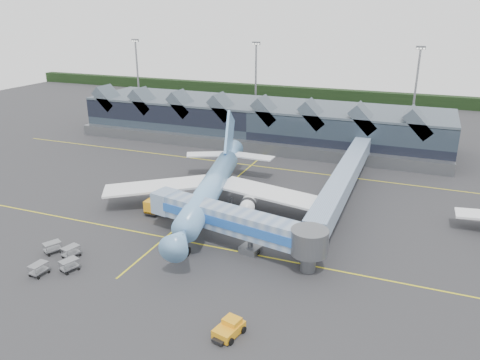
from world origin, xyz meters
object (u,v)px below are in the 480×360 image
at_px(fuel_truck, 163,199).
at_px(pushback_tug, 229,328).
at_px(jet_bridge, 243,224).
at_px(main_airliner, 212,186).

bearing_deg(fuel_truck, pushback_tug, -47.81).
distance_m(jet_bridge, pushback_tug, 18.12).
distance_m(main_airliner, jet_bridge, 15.32).
xyz_separation_m(jet_bridge, fuel_truck, (-17.70, 8.80, -2.37)).
xyz_separation_m(main_airliner, jet_bridge, (9.93, -11.67, -0.07)).
xyz_separation_m(main_airliner, pushback_tug, (15.11, -28.72, -3.32)).
relative_size(jet_bridge, fuel_truck, 3.16).
xyz_separation_m(main_airliner, fuel_truck, (-7.76, -2.87, -2.44)).
height_order(jet_bridge, pushback_tug, jet_bridge).
distance_m(main_airliner, pushback_tug, 32.63).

